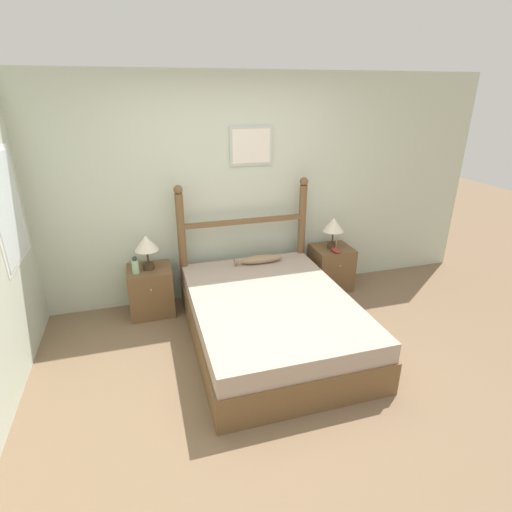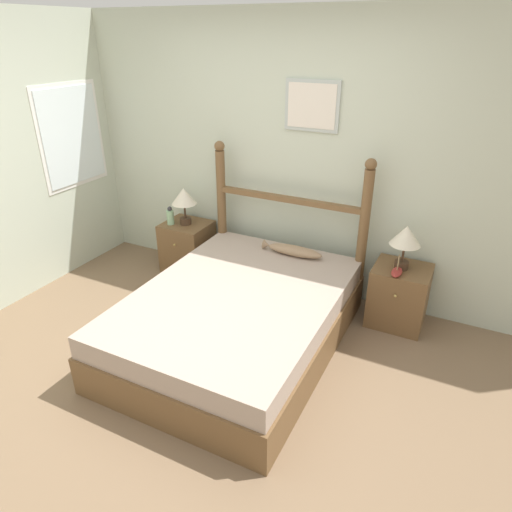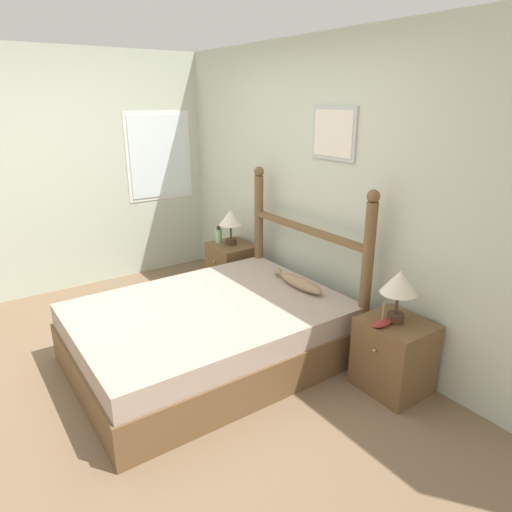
{
  "view_description": "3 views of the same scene",
  "coord_description": "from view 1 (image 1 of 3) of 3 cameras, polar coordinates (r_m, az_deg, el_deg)",
  "views": [
    {
      "loc": [
        -0.97,
        -2.68,
        2.35
      ],
      "look_at": [
        0.11,
        0.99,
        0.75
      ],
      "focal_mm": 28.0,
      "sensor_mm": 36.0,
      "label": 1
    },
    {
      "loc": [
        1.66,
        -2.15,
        2.36
      ],
      "look_at": [
        0.12,
        0.91,
        0.65
      ],
      "focal_mm": 32.0,
      "sensor_mm": 36.0,
      "label": 2
    },
    {
      "loc": [
        3.04,
        -1.03,
        2.05
      ],
      "look_at": [
        0.07,
        1.05,
        0.79
      ],
      "focal_mm": 32.0,
      "sensor_mm": 36.0,
      "label": 3
    }
  ],
  "objects": [
    {
      "name": "ground_plane",
      "position": [
        3.69,
        2.8,
        -16.85
      ],
      "size": [
        16.0,
        16.0,
        0.0
      ],
      "primitive_type": "plane",
      "color": "#7A6047"
    },
    {
      "name": "wall_back",
      "position": [
        4.64,
        -3.97,
        9.27
      ],
      "size": [
        6.4,
        0.08,
        2.55
      ],
      "color": "beige",
      "rests_on": "ground_plane"
    },
    {
      "name": "bed",
      "position": [
        4.01,
        2.13,
        -9.05
      ],
      "size": [
        1.53,
        2.09,
        0.49
      ],
      "color": "brown",
      "rests_on": "ground_plane"
    },
    {
      "name": "headboard",
      "position": [
        4.65,
        -1.69,
        2.69
      ],
      "size": [
        1.54,
        0.1,
        1.42
      ],
      "color": "brown",
      "rests_on": "ground_plane"
    },
    {
      "name": "nightstand_left",
      "position": [
        4.63,
        -14.75,
        -4.81
      ],
      "size": [
        0.47,
        0.45,
        0.54
      ],
      "color": "brown",
      "rests_on": "ground_plane"
    },
    {
      "name": "nightstand_right",
      "position": [
        5.13,
        10.66,
        -1.63
      ],
      "size": [
        0.47,
        0.45,
        0.54
      ],
      "color": "brown",
      "rests_on": "ground_plane"
    },
    {
      "name": "table_lamp_left",
      "position": [
        4.4,
        -15.39,
        1.57
      ],
      "size": [
        0.25,
        0.25,
        0.39
      ],
      "color": "#422D1E",
      "rests_on": "nightstand_left"
    },
    {
      "name": "table_lamp_right",
      "position": [
        4.92,
        11.01,
        4.2
      ],
      "size": [
        0.25,
        0.25,
        0.39
      ],
      "color": "#422D1E",
      "rests_on": "nightstand_right"
    },
    {
      "name": "bottle",
      "position": [
        4.41,
        -16.86,
        -1.34
      ],
      "size": [
        0.07,
        0.07,
        0.19
      ],
      "color": "#99C699",
      "rests_on": "nightstand_left"
    },
    {
      "name": "model_boat",
      "position": [
        4.9,
        11.32,
        0.85
      ],
      "size": [
        0.08,
        0.18,
        0.18
      ],
      "color": "maroon",
      "rests_on": "nightstand_right"
    },
    {
      "name": "fish_pillow",
      "position": [
        4.6,
        0.57,
        -0.48
      ],
      "size": [
        0.57,
        0.13,
        0.09
      ],
      "color": "#997A5B",
      "rests_on": "bed"
    }
  ]
}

